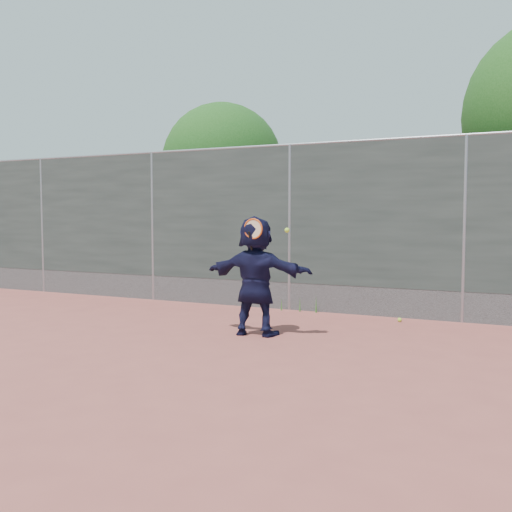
% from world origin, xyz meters
% --- Properties ---
extents(ground, '(80.00, 80.00, 0.00)m').
position_xyz_m(ground, '(0.00, 0.00, 0.00)').
color(ground, '#9E4C42').
rests_on(ground, ground).
extents(player, '(1.63, 0.63, 1.72)m').
position_xyz_m(player, '(0.38, 1.22, 0.86)').
color(player, black).
rests_on(player, ground).
extents(ball_ground, '(0.07, 0.07, 0.07)m').
position_xyz_m(ball_ground, '(2.08, 3.11, 0.03)').
color(ball_ground, '#ADDF31').
rests_on(ball_ground, ground).
extents(fence, '(20.00, 0.06, 3.03)m').
position_xyz_m(fence, '(-0.00, 3.50, 1.58)').
color(fence, '#38423D').
rests_on(fence, ground).
extents(swing_action, '(0.68, 0.13, 0.51)m').
position_xyz_m(swing_action, '(0.48, 1.02, 1.52)').
color(swing_action, '#D74E14').
rests_on(swing_action, ground).
extents(tree_left, '(3.15, 3.00, 4.53)m').
position_xyz_m(tree_left, '(-2.85, 6.55, 2.94)').
color(tree_left, '#382314').
rests_on(tree_left, ground).
extents(weed_clump, '(0.68, 0.07, 0.30)m').
position_xyz_m(weed_clump, '(0.29, 3.38, 0.13)').
color(weed_clump, '#387226').
rests_on(weed_clump, ground).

